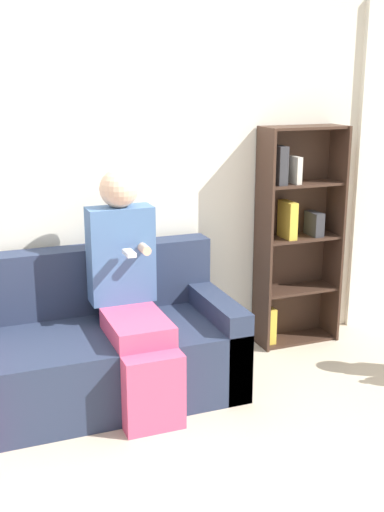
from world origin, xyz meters
TOP-DOWN VIEW (x-y plane):
  - ground_plane at (0.00, 0.00)m, footprint 14.00×14.00m
  - back_wall at (0.00, 0.94)m, footprint 10.00×0.06m
  - couch at (-0.18, 0.50)m, footprint 2.10×0.81m
  - adult_seated at (0.26, 0.41)m, footprint 0.38×0.76m
  - bookshelf at (1.53, 0.81)m, footprint 0.56×0.25m

SIDE VIEW (x-z plane):
  - ground_plane at x=0.00m, z-range 0.00..0.00m
  - couch at x=-0.18m, z-range -0.13..0.69m
  - adult_seated at x=0.26m, z-range 0.02..1.32m
  - bookshelf at x=1.53m, z-range 0.02..1.51m
  - back_wall at x=0.00m, z-range 0.00..2.55m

